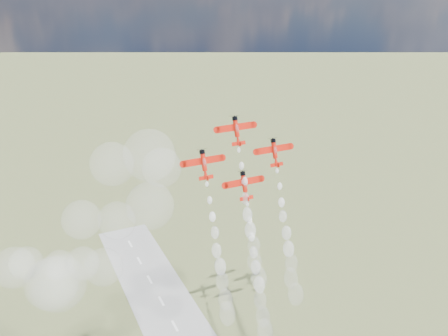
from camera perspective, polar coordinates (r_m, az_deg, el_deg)
name	(u,v)px	position (r m, az deg, el deg)	size (l,w,h in m)	color
plane_lead	(236,130)	(157.26, 1.51, 4.59)	(13.81, 6.06, 9.49)	red
plane_left	(204,164)	(152.28, -2.43, 0.51)	(13.81, 6.06, 9.49)	red
plane_right	(275,152)	(163.55, 6.11, 1.96)	(13.81, 6.06, 9.49)	red
plane_slot	(244,185)	(158.21, 2.47, -2.04)	(13.81, 6.06, 9.49)	red
smoke_trail_lead	(254,252)	(162.73, 3.64, -10.06)	(5.64, 18.01, 44.67)	white
smoke_trail_left	(223,288)	(160.01, -0.08, -14.25)	(5.14, 17.71, 44.04)	white
smoke_trail_right	(291,269)	(170.89, 8.10, -11.93)	(5.77, 17.95, 44.62)	white
smoke_trail_slot	(261,306)	(167.95, 4.53, -16.20)	(5.29, 17.89, 44.68)	white
drifted_smoke_cloud	(100,223)	(166.23, -14.64, -6.46)	(65.08, 36.36, 55.08)	white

